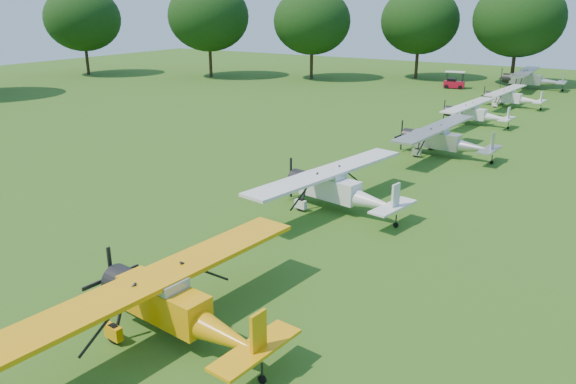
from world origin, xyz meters
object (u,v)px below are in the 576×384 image
(aircraft_3, at_px, (338,186))
(aircraft_7, at_px, (531,78))
(aircraft_4, at_px, (444,138))
(golf_cart, at_px, (454,83))
(aircraft_6, at_px, (511,96))
(aircraft_5, at_px, (474,112))
(aircraft_2, at_px, (174,302))

(aircraft_3, height_order, aircraft_7, aircraft_7)
(aircraft_3, relative_size, aircraft_4, 1.02)
(aircraft_4, height_order, golf_cart, aircraft_4)
(aircraft_3, xyz_separation_m, aircraft_6, (1.06, 35.78, -0.18))
(aircraft_5, relative_size, aircraft_7, 0.81)
(aircraft_3, height_order, aircraft_4, aircraft_3)
(aircraft_2, bearing_deg, aircraft_3, 100.60)
(aircraft_3, bearing_deg, aircraft_5, 99.34)
(aircraft_6, bearing_deg, aircraft_5, -89.05)
(aircraft_4, xyz_separation_m, aircraft_7, (-0.81, 36.69, 0.12))
(aircraft_7, distance_m, golf_cart, 9.09)
(aircraft_3, xyz_separation_m, aircraft_7, (0.41, 49.96, 0.10))
(aircraft_2, relative_size, golf_cart, 4.40)
(aircraft_3, relative_size, aircraft_5, 1.16)
(aircraft_2, xyz_separation_m, golf_cart, (-8.71, 58.78, -0.63))
(aircraft_6, bearing_deg, aircraft_3, -86.25)
(aircraft_6, xyz_separation_m, aircraft_7, (-0.65, 14.19, 0.27))
(aircraft_5, bearing_deg, aircraft_4, -79.49)
(aircraft_5, height_order, golf_cart, golf_cart)
(aircraft_7, bearing_deg, golf_cart, -154.21)
(aircraft_4, distance_m, aircraft_5, 11.87)
(aircraft_2, xyz_separation_m, aircraft_3, (-1.04, 12.94, -0.03))
(aircraft_2, distance_m, aircraft_3, 12.98)
(aircraft_2, distance_m, aircraft_7, 62.90)
(aircraft_3, bearing_deg, aircraft_6, 98.15)
(aircraft_2, distance_m, aircraft_6, 48.71)
(aircraft_2, xyz_separation_m, aircraft_6, (0.01, 48.71, -0.21))
(aircraft_2, relative_size, aircraft_6, 1.19)
(aircraft_2, height_order, golf_cart, aircraft_2)
(aircraft_3, bearing_deg, aircraft_4, 94.58)
(aircraft_2, height_order, aircraft_7, aircraft_7)
(aircraft_4, distance_m, golf_cart, 33.77)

